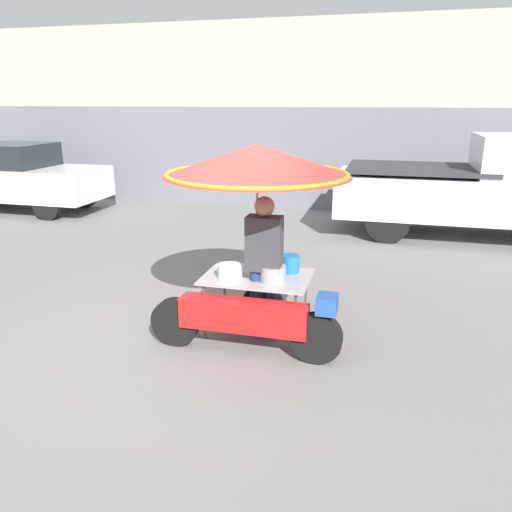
{
  "coord_description": "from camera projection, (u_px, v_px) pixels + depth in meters",
  "views": [
    {
      "loc": [
        1.92,
        -4.53,
        2.55
      ],
      "look_at": [
        0.59,
        0.53,
        0.91
      ],
      "focal_mm": 35.0,
      "sensor_mm": 36.0,
      "label": 1
    }
  ],
  "objects": [
    {
      "name": "pickup_truck",
      "position": [
        481.0,
        189.0,
        9.4
      ],
      "size": [
        5.11,
        1.8,
        1.95
      ],
      "color": "black",
      "rests_on": "ground"
    },
    {
      "name": "ground_plane",
      "position": [
        191.0,
        346.0,
        5.4
      ],
      "size": [
        36.0,
        36.0,
        0.0
      ],
      "primitive_type": "plane",
      "color": "slate"
    },
    {
      "name": "shopfront_building",
      "position": [
        314.0,
        117.0,
        12.58
      ],
      "size": [
        28.0,
        2.06,
        4.34
      ],
      "color": "#B2A893",
      "rests_on": "ground"
    },
    {
      "name": "vendor_person",
      "position": [
        264.0,
        261.0,
        5.39
      ],
      "size": [
        0.38,
        0.22,
        1.59
      ],
      "color": "navy",
      "rests_on": "ground"
    },
    {
      "name": "vendor_motorcycle_cart",
      "position": [
        256.0,
        185.0,
        5.24
      ],
      "size": [
        2.05,
        2.0,
        2.12
      ],
      "color": "black",
      "rests_on": "ground"
    },
    {
      "name": "parked_car",
      "position": [
        15.0,
        176.0,
        11.88
      ],
      "size": [
        4.21,
        1.66,
        1.59
      ],
      "color": "black",
      "rests_on": "ground"
    }
  ]
}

